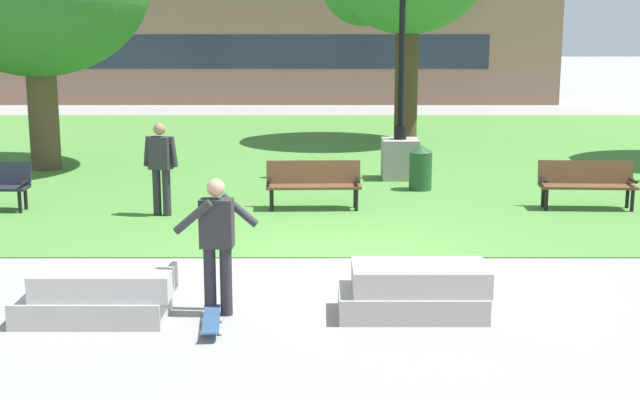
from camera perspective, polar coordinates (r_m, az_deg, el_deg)
name	(u,v)px	position (r m, az deg, el deg)	size (l,w,h in m)	color
ground_plane	(345,258)	(13.61, 1.63, -3.76)	(140.00, 140.00, 0.00)	gray
grass_lawn	(335,157)	(23.40, 0.99, 2.79)	(40.00, 20.00, 0.02)	#4C8438
concrete_block_center	(99,295)	(11.18, -13.93, -5.92)	(1.90, 0.90, 0.64)	#BCB7B2
concrete_block_left	(417,291)	(11.07, 6.21, -5.82)	(1.82, 0.90, 0.64)	#B2ADA3
person_skateboarder	(218,238)	(10.91, -6.52, -2.45)	(1.01, 0.52, 1.71)	#28282D
skateboard	(212,322)	(10.67, -6.90, -7.76)	(0.29, 1.03, 0.14)	#2D4C75
park_bench_near_left	(588,182)	(17.70, 16.79, 1.14)	(1.82, 0.62, 0.90)	brown
park_bench_near_right	(315,182)	(16.94, -0.32, 1.19)	(1.81, 0.58, 0.90)	brown
lamp_post_center	(402,132)	(20.09, 5.25, 4.39)	(1.32, 0.80, 5.33)	gray
trash_bin	(422,167)	(18.91, 6.54, 2.10)	(0.49, 0.49, 0.96)	#234C28
person_bystander_near_lawn	(162,164)	(16.53, -10.07, 2.31)	(0.68, 0.35, 1.71)	#28282D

